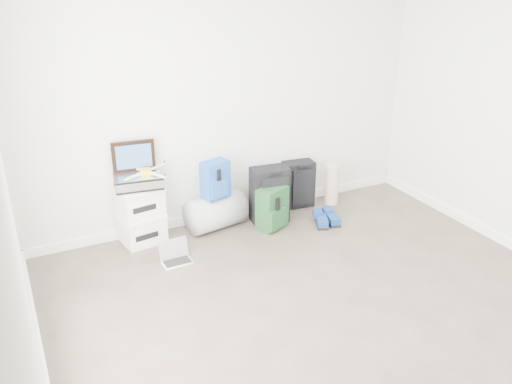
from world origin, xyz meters
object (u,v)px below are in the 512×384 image
boxes_stack (141,214)px  large_suitcase (270,195)px  carry_on (299,184)px  laptop (176,257)px  briefcase (138,180)px  duffel_bag (216,212)px

boxes_stack → large_suitcase: size_ratio=0.98×
carry_on → laptop: bearing=-154.5°
briefcase → boxes_stack: bearing=124.7°
boxes_stack → carry_on: boxes_stack is taller
duffel_bag → laptop: bearing=-151.5°
duffel_bag → laptop: (-0.63, -0.49, -0.14)m
duffel_bag → boxes_stack: bearing=167.1°
briefcase → large_suitcase: 1.46m
briefcase → large_suitcase: size_ratio=0.73×
duffel_bag → laptop: 0.81m
large_suitcase → laptop: large_suitcase is taller
carry_on → laptop: carry_on is taller
large_suitcase → carry_on: size_ratio=1.14×
boxes_stack → duffel_bag: boxes_stack is taller
boxes_stack → carry_on: (1.89, 0.04, -0.03)m
boxes_stack → briefcase: 0.37m
large_suitcase → laptop: bearing=-156.6°
briefcase → duffel_bag: briefcase is taller
duffel_bag → large_suitcase: 0.63m
duffel_bag → carry_on: 1.10m
duffel_bag → carry_on: (1.10, 0.09, 0.09)m
boxes_stack → briefcase: (0.00, -0.00, 0.37)m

